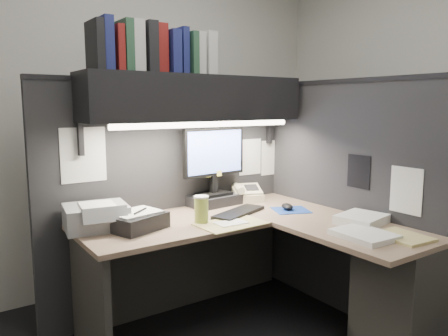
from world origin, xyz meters
The scene contains 21 objects.
wall_back centered at (0.00, 1.50, 1.35)m, with size 3.50×0.04×2.70m, color beige.
wall_right centered at (1.75, 0.00, 1.35)m, with size 0.04×3.00×2.70m, color beige.
partition_back centered at (0.03, 0.93, 0.80)m, with size 1.90×0.06×1.60m, color black.
partition_right centered at (0.98, 0.18, 0.80)m, with size 0.06×1.50×1.60m, color black.
desk centered at (0.43, 0.00, 0.44)m, with size 1.70×1.53×0.73m.
overhead_shelf centered at (0.12, 0.75, 1.50)m, with size 1.55×0.34×0.30m, color black.
task_light_tube centered at (0.12, 0.61, 1.33)m, with size 0.04×0.04×1.32m, color white.
monitor centered at (0.31, 0.82, 0.95)m, with size 0.52×0.26×0.56m.
keyboard centered at (0.30, 0.50, 0.74)m, with size 0.44×0.15×0.02m, color black.
mousepad centered at (0.66, 0.38, 0.73)m, with size 0.24×0.21×0.00m, color navy.
mouse centered at (0.64, 0.40, 0.76)m, with size 0.07×0.11×0.04m, color black.
telephone centered at (0.60, 0.81, 0.78)m, with size 0.23×0.24×0.10m, color beige.
coffee_cup centered at (-0.03, 0.44, 0.81)m, with size 0.09×0.09×0.16m, color #BAC14D.
printer centered at (-0.60, 0.70, 0.80)m, with size 0.35×0.30×0.14m, color #939498.
notebook_stack centered at (-0.41, 0.55, 0.78)m, with size 0.31×0.26×0.09m, color black.
open_folder centered at (0.11, 0.32, 0.73)m, with size 0.41×0.27×0.01m, color tan.
paper_stack_a centered at (0.79, -0.12, 0.76)m, with size 0.29×0.24×0.06m, color white.
paper_stack_b centered at (0.56, -0.31, 0.75)m, with size 0.25×0.31×0.03m, color white.
manila_stack centered at (0.73, -0.44, 0.74)m, with size 0.22×0.28×0.02m, color tan.
binder_row centered at (-0.18, 0.75, 1.79)m, with size 0.79×0.26×0.31m.
pinned_papers centered at (0.42, 0.56, 1.05)m, with size 1.76×1.31×0.51m.
Camera 1 is at (-1.39, -1.80, 1.46)m, focal length 35.00 mm.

